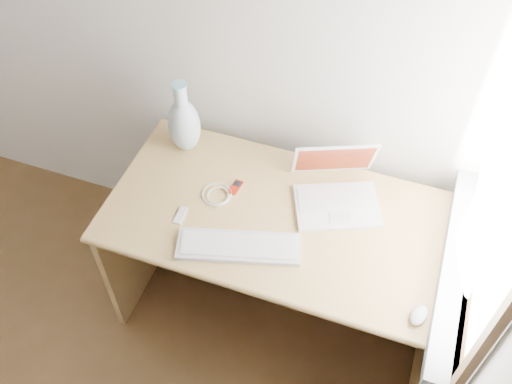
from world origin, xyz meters
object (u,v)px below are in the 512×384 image
(external_keyboard, at_px, (238,246))
(desk, at_px, (288,233))
(vase, at_px, (184,124))
(laptop, at_px, (341,191))

(external_keyboard, bearing_deg, desk, 51.79)
(external_keyboard, bearing_deg, vase, 117.65)
(desk, relative_size, external_keyboard, 2.91)
(external_keyboard, xyz_separation_m, vase, (-0.40, 0.42, 0.13))
(vase, bearing_deg, external_keyboard, -46.46)
(desk, height_order, vase, vase)
(desk, height_order, external_keyboard, external_keyboard)
(laptop, height_order, external_keyboard, laptop)
(laptop, bearing_deg, external_keyboard, -152.57)
(desk, height_order, laptop, laptop)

